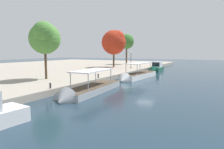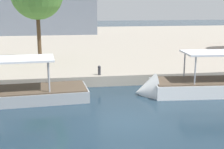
% 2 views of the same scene
% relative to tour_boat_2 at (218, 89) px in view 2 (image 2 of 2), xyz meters
% --- Properties ---
extents(ground_plane, '(220.00, 220.00, 0.00)m').
position_rel_tour_boat_2_xyz_m(ground_plane, '(-7.42, -4.29, -0.34)').
color(ground_plane, '#1E3342').
extents(dock_promenade, '(120.00, 55.00, 0.81)m').
position_rel_tour_boat_2_xyz_m(dock_promenade, '(-7.42, 30.58, 0.07)').
color(dock_promenade, '#A39989').
rests_on(dock_promenade, ground_plane).
extents(tour_boat_2, '(12.57, 3.75, 4.04)m').
position_rel_tour_boat_2_xyz_m(tour_boat_2, '(0.00, 0.00, 0.00)').
color(tour_boat_2, white).
rests_on(tour_boat_2, ground_plane).
extents(mooring_bollard_0, '(0.24, 0.24, 0.74)m').
position_rel_tour_boat_2_xyz_m(mooring_bollard_0, '(-7.98, 3.64, 0.87)').
color(mooring_bollard_0, '#2D2D33').
rests_on(mooring_bollard_0, dock_promenade).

